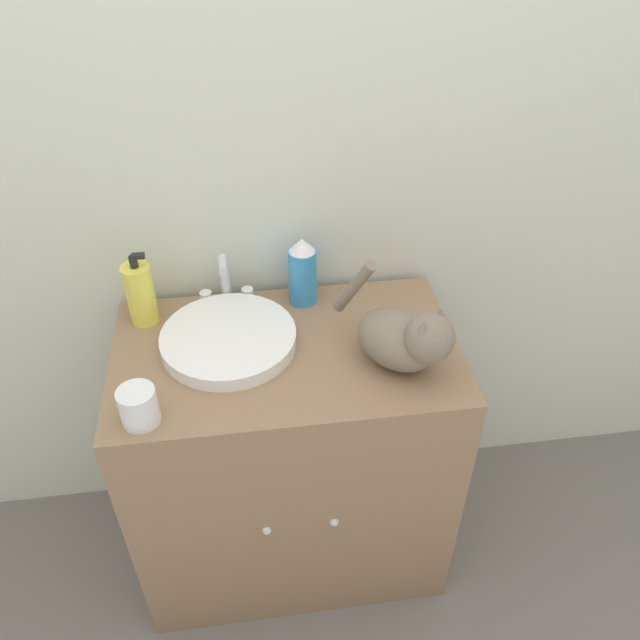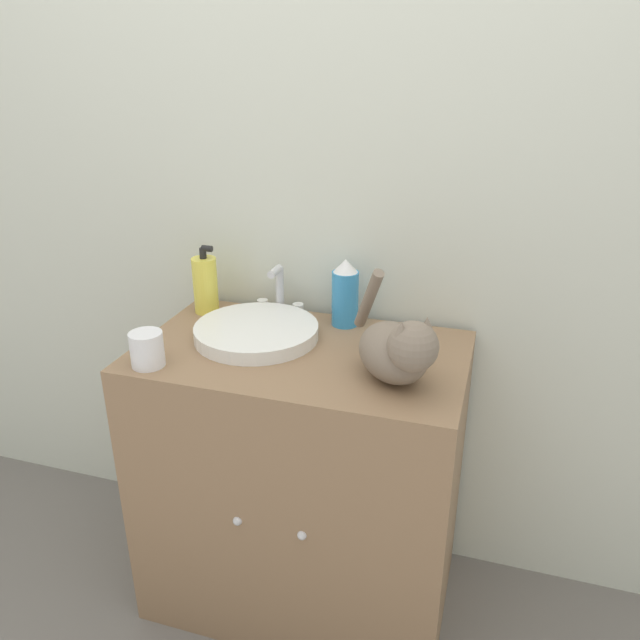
% 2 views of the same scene
% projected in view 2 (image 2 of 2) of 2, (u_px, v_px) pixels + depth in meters
% --- Properties ---
extents(wall_back, '(6.00, 0.05, 2.50)m').
position_uv_depth(wall_back, '(334.00, 158.00, 1.68)').
color(wall_back, silver).
rests_on(wall_back, ground_plane).
extents(vanity_cabinet, '(0.84, 0.52, 0.81)m').
position_uv_depth(vanity_cabinet, '(303.00, 479.00, 1.76)').
color(vanity_cabinet, '#8C6B4C').
rests_on(vanity_cabinet, ground_plane).
extents(sink_basin, '(0.33, 0.33, 0.04)m').
position_uv_depth(sink_basin, '(256.00, 332.00, 1.66)').
color(sink_basin, white).
rests_on(sink_basin, vanity_cabinet).
extents(faucet, '(0.14, 0.08, 0.15)m').
position_uv_depth(faucet, '(279.00, 294.00, 1.80)').
color(faucet, silver).
rests_on(faucet, vanity_cabinet).
extents(cat, '(0.27, 0.31, 0.24)m').
position_uv_depth(cat, '(398.00, 349.00, 1.41)').
color(cat, '#7A6B5B').
rests_on(cat, vanity_cabinet).
extents(soap_bottle, '(0.07, 0.07, 0.20)m').
position_uv_depth(soap_bottle, '(205.00, 284.00, 1.80)').
color(soap_bottle, '#EADB4C').
rests_on(soap_bottle, vanity_cabinet).
extents(spray_bottle, '(0.07, 0.07, 0.19)m').
position_uv_depth(spray_bottle, '(345.00, 293.00, 1.71)').
color(spray_bottle, '#338CCC').
rests_on(spray_bottle, vanity_cabinet).
extents(cup, '(0.08, 0.08, 0.09)m').
position_uv_depth(cup, '(147.00, 349.00, 1.50)').
color(cup, white).
rests_on(cup, vanity_cabinet).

